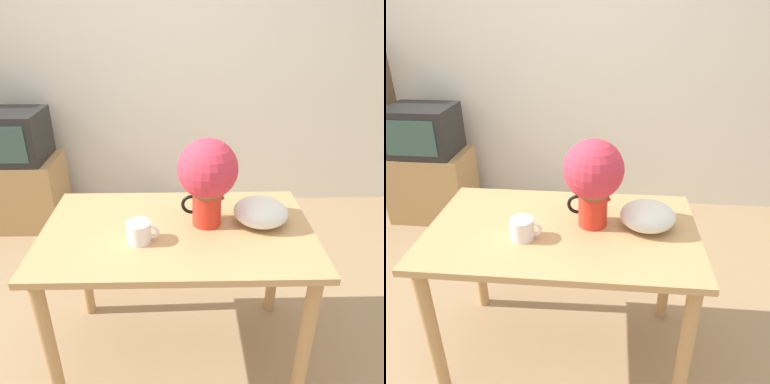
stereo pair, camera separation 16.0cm
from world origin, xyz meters
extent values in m
plane|color=#9E7F5B|center=(0.00, 0.00, 0.00)|extent=(12.00, 12.00, 0.00)
cube|color=silver|center=(0.00, 1.90, 1.30)|extent=(8.00, 0.05, 2.60)
cube|color=tan|center=(0.17, 0.17, 0.73)|extent=(1.18, 0.70, 0.03)
cylinder|color=tan|center=(-0.35, -0.12, 0.36)|extent=(0.06, 0.06, 0.72)
cylinder|color=tan|center=(0.70, -0.12, 0.36)|extent=(0.06, 0.06, 0.72)
cylinder|color=tan|center=(-0.35, 0.46, 0.36)|extent=(0.06, 0.06, 0.72)
cylinder|color=tan|center=(0.70, 0.46, 0.36)|extent=(0.06, 0.06, 0.72)
cylinder|color=red|center=(0.31, 0.21, 0.84)|extent=(0.13, 0.13, 0.17)
cone|color=red|center=(0.36, 0.21, 0.90)|extent=(0.04, 0.04, 0.04)
torus|color=black|center=(0.24, 0.21, 0.84)|extent=(0.09, 0.02, 0.09)
sphere|color=#3D7033|center=(0.31, 0.21, 0.97)|extent=(0.19, 0.19, 0.19)
sphere|color=#CC3347|center=(0.31, 0.21, 1.01)|extent=(0.26, 0.26, 0.26)
cylinder|color=white|center=(0.02, 0.08, 0.79)|extent=(0.10, 0.10, 0.09)
torus|color=white|center=(0.07, 0.08, 0.79)|extent=(0.06, 0.01, 0.06)
ellipsoid|color=silver|center=(0.54, 0.22, 0.80)|extent=(0.24, 0.24, 0.11)
cube|color=tan|center=(-1.09, 1.49, 0.28)|extent=(0.63, 0.44, 0.56)
cube|color=black|center=(-1.09, 1.49, 0.75)|extent=(0.50, 0.42, 0.37)
camera|label=1|loc=(0.21, -1.22, 1.63)|focal=35.00mm
camera|label=2|loc=(0.37, -1.21, 1.63)|focal=35.00mm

